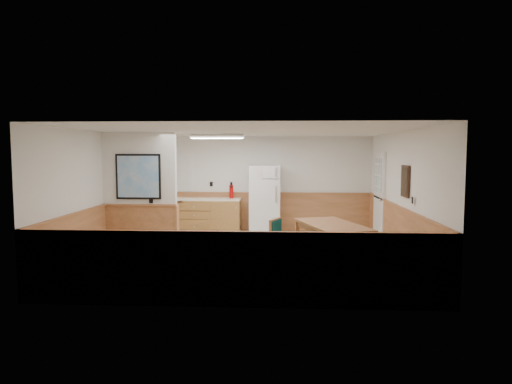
# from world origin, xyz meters

# --- Properties ---
(ground) EXTENTS (6.00, 6.00, 0.00)m
(ground) POSITION_xyz_m (0.00, 0.00, 0.00)
(ground) COLOR #C7B78E
(ground) RESTS_ON ground
(ceiling) EXTENTS (6.00, 6.00, 0.02)m
(ceiling) POSITION_xyz_m (0.00, 0.00, 2.50)
(ceiling) COLOR silver
(ceiling) RESTS_ON back_wall
(back_wall) EXTENTS (6.00, 0.02, 2.50)m
(back_wall) POSITION_xyz_m (0.00, 3.00, 1.25)
(back_wall) COLOR white
(back_wall) RESTS_ON ground
(right_wall) EXTENTS (0.02, 6.00, 2.50)m
(right_wall) POSITION_xyz_m (3.00, 0.00, 1.25)
(right_wall) COLOR white
(right_wall) RESTS_ON ground
(left_wall) EXTENTS (0.02, 6.00, 2.50)m
(left_wall) POSITION_xyz_m (-3.00, 0.00, 1.25)
(left_wall) COLOR white
(left_wall) RESTS_ON ground
(wainscot_back) EXTENTS (6.00, 0.04, 1.00)m
(wainscot_back) POSITION_xyz_m (0.00, 2.98, 0.50)
(wainscot_back) COLOR #C77F4F
(wainscot_back) RESTS_ON ground
(wainscot_right) EXTENTS (0.04, 6.00, 1.00)m
(wainscot_right) POSITION_xyz_m (2.98, 0.00, 0.50)
(wainscot_right) COLOR #C77F4F
(wainscot_right) RESTS_ON ground
(wainscot_left) EXTENTS (0.04, 6.00, 1.00)m
(wainscot_left) POSITION_xyz_m (-2.98, 0.00, 0.50)
(wainscot_left) COLOR #C77F4F
(wainscot_left) RESTS_ON ground
(partition_wall) EXTENTS (1.50, 0.20, 2.50)m
(partition_wall) POSITION_xyz_m (-2.25, 0.19, 1.23)
(partition_wall) COLOR white
(partition_wall) RESTS_ON ground
(kitchen_counter) EXTENTS (2.20, 0.61, 1.00)m
(kitchen_counter) POSITION_xyz_m (-1.21, 2.68, 0.46)
(kitchen_counter) COLOR #AB753D
(kitchen_counter) RESTS_ON ground
(exterior_door) EXTENTS (0.07, 1.02, 2.15)m
(exterior_door) POSITION_xyz_m (2.96, 1.90, 1.05)
(exterior_door) COLOR white
(exterior_door) RESTS_ON ground
(kitchen_window) EXTENTS (0.80, 0.04, 1.00)m
(kitchen_window) POSITION_xyz_m (-2.10, 2.98, 1.55)
(kitchen_window) COLOR white
(kitchen_window) RESTS_ON back_wall
(wall_painting) EXTENTS (0.04, 0.50, 0.60)m
(wall_painting) POSITION_xyz_m (2.97, -0.30, 1.55)
(wall_painting) COLOR #372116
(wall_painting) RESTS_ON right_wall
(fluorescent_fixture) EXTENTS (1.20, 0.30, 0.09)m
(fluorescent_fixture) POSITION_xyz_m (-0.80, 1.30, 2.45)
(fluorescent_fixture) COLOR white
(fluorescent_fixture) RESTS_ON ceiling
(refrigerator) EXTENTS (0.82, 0.75, 1.76)m
(refrigerator) POSITION_xyz_m (0.21, 2.63, 0.88)
(refrigerator) COLOR white
(refrigerator) RESTS_ON ground
(dining_table) EXTENTS (1.41, 1.99, 0.75)m
(dining_table) POSITION_xyz_m (1.60, -0.43, 0.66)
(dining_table) COLOR #A5633C
(dining_table) RESTS_ON ground
(dining_bench) EXTENTS (0.69, 1.80, 0.45)m
(dining_bench) POSITION_xyz_m (2.80, -0.42, 0.35)
(dining_bench) COLOR #A5633C
(dining_bench) RESTS_ON ground
(dining_chair) EXTENTS (0.81, 0.69, 0.85)m
(dining_chair) POSITION_xyz_m (0.65, -0.53, 0.49)
(dining_chair) COLOR #A5633C
(dining_chair) RESTS_ON ground
(fire_extinguisher) EXTENTS (0.11, 0.11, 0.42)m
(fire_extinguisher) POSITION_xyz_m (-0.64, 2.72, 1.09)
(fire_extinguisher) COLOR #AE0909
(fire_extinguisher) RESTS_ON kitchen_counter
(soap_bottle) EXTENTS (0.07, 0.07, 0.19)m
(soap_bottle) POSITION_xyz_m (-2.34, 2.72, 1.00)
(soap_bottle) COLOR #177F31
(soap_bottle) RESTS_ON kitchen_counter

